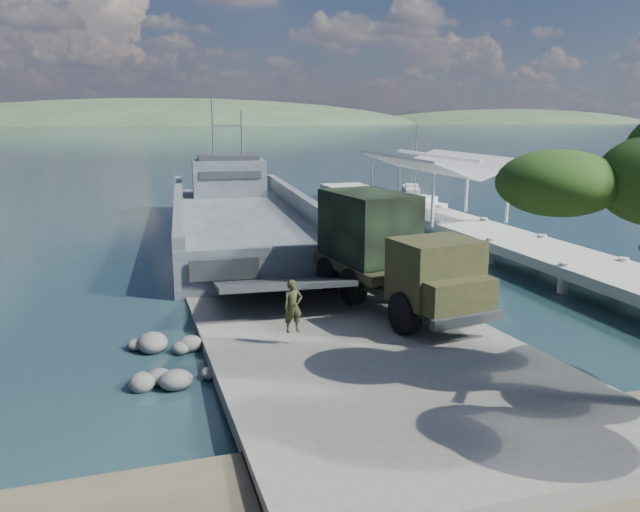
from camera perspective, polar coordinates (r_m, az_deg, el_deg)
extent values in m
plane|color=#19333D|center=(21.44, 3.37, -8.67)|extent=(1400.00, 1400.00, 0.00)
cube|color=slate|center=(20.48, 4.36, -8.99)|extent=(10.00, 18.00, 0.50)
cube|color=#A3A199|center=(42.35, 11.46, 3.21)|extent=(4.00, 44.00, 0.50)
cube|color=#42474E|center=(41.49, -7.23, 2.36)|extent=(10.61, 28.68, 2.34)
cube|color=#42474E|center=(41.05, -12.79, 4.49)|extent=(2.77, 28.06, 1.22)
cube|color=#42474E|center=(41.75, -1.90, 4.93)|extent=(2.77, 28.06, 1.22)
cube|color=#42474E|center=(27.82, -4.51, -1.63)|extent=(8.43, 1.04, 2.44)
cube|color=#42474E|center=(50.39, -8.34, 7.11)|extent=(5.90, 4.18, 2.81)
cube|color=#2D3032|center=(50.26, -8.40, 8.92)|extent=(4.90, 3.36, 0.37)
cylinder|color=gray|center=(50.10, -9.78, 11.33)|extent=(0.15, 0.15, 4.68)
cylinder|color=gray|center=(50.28, -7.16, 10.88)|extent=(0.15, 0.15, 3.75)
cylinder|color=black|center=(21.59, 7.75, -5.18)|extent=(0.69, 1.49, 1.44)
cylinder|color=black|center=(23.01, 13.11, -4.27)|extent=(0.69, 1.49, 1.44)
cylinder|color=black|center=(24.69, 3.04, -2.78)|extent=(0.69, 1.49, 1.44)
cylinder|color=black|center=(25.95, 8.01, -2.12)|extent=(0.69, 1.49, 1.44)
cylinder|color=black|center=(26.60, 0.80, -1.63)|extent=(0.69, 1.49, 1.44)
cylinder|color=black|center=(27.77, 5.54, -1.07)|extent=(0.69, 1.49, 1.44)
cube|color=black|center=(24.70, 6.38, -2.44)|extent=(3.58, 8.67, 0.28)
cube|color=#22301B|center=(22.01, 10.49, -1.34)|extent=(3.05, 2.58, 2.21)
cube|color=#22301B|center=(21.12, 12.51, -3.58)|extent=(2.66, 1.34, 1.11)
cube|color=#22301B|center=(25.90, 4.62, -0.80)|extent=(3.45, 5.42, 0.39)
cube|color=black|center=(25.76, 4.44, 2.77)|extent=(3.21, 4.53, 2.77)
cube|color=#2D3032|center=(20.90, 13.34, -5.70)|extent=(2.78, 0.66, 0.33)
imported|color=#22301B|center=(20.44, -2.48, -5.65)|extent=(0.67, 0.47, 1.75)
cube|color=silver|center=(53.77, 8.62, 4.52)|extent=(3.52, 6.30, 0.99)
cube|color=silver|center=(52.89, 9.46, 5.08)|extent=(2.00, 2.15, 0.66)
cylinder|color=gray|center=(53.38, 8.75, 8.32)|extent=(0.11, 0.11, 6.60)
cube|color=silver|center=(65.39, 8.31, 5.93)|extent=(2.94, 5.00, 0.79)
cube|color=silver|center=(64.46, 8.40, 6.30)|extent=(1.62, 1.73, 0.52)
cylinder|color=gray|center=(65.12, 8.39, 8.41)|extent=(0.09, 0.09, 5.24)
ellipsoid|color=#1D3E11|center=(17.12, 20.94, 6.25)|extent=(3.07, 3.07, 1.75)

